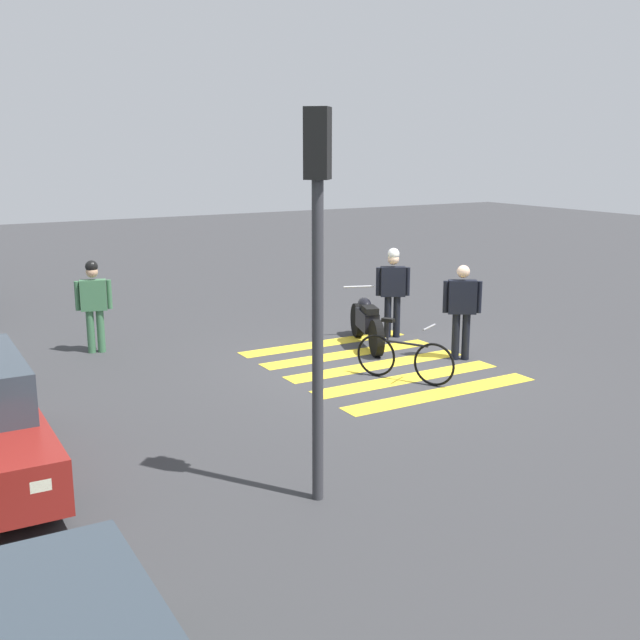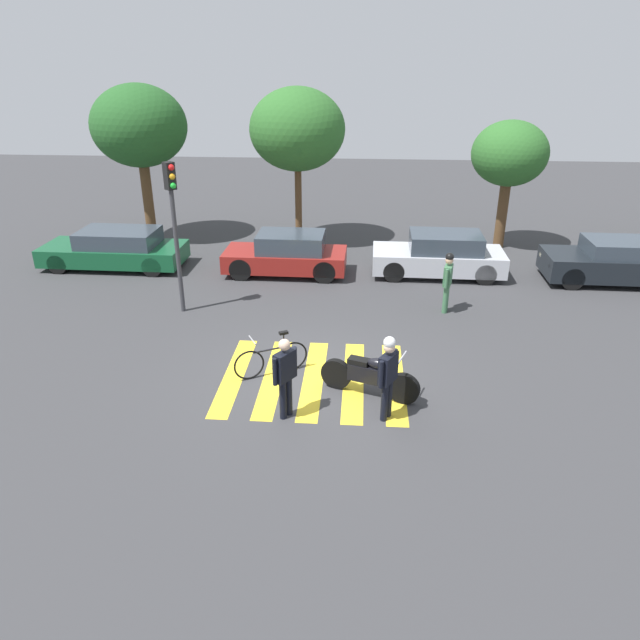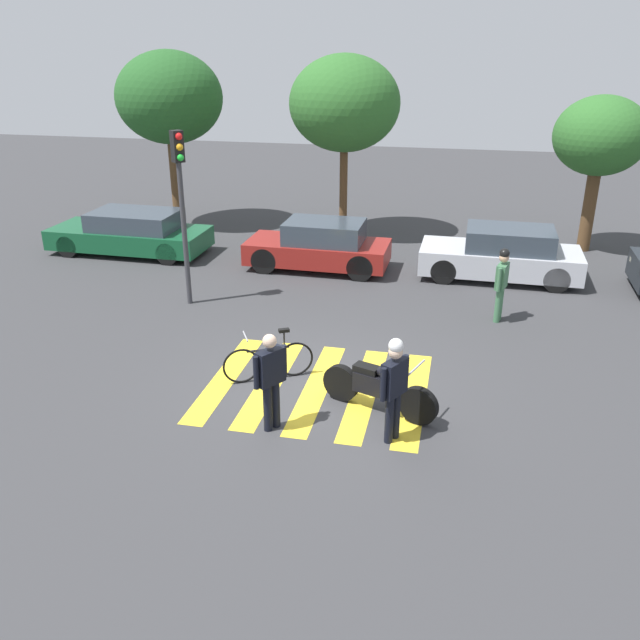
% 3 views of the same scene
% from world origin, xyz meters
% --- Properties ---
extents(ground_plane, '(60.00, 60.00, 0.00)m').
position_xyz_m(ground_plane, '(0.00, 0.00, 0.00)').
color(ground_plane, '#38383A').
extents(police_motorcycle, '(2.10, 0.96, 1.06)m').
position_xyz_m(police_motorcycle, '(1.23, -0.60, 0.47)').
color(police_motorcycle, black).
rests_on(police_motorcycle, ground_plane).
extents(leaning_bicycle, '(1.56, 0.86, 1.01)m').
position_xyz_m(leaning_bicycle, '(-0.95, 0.13, 0.39)').
color(leaning_bicycle, black).
rests_on(leaning_bicycle, ground_plane).
extents(officer_on_foot, '(0.41, 0.60, 1.80)m').
position_xyz_m(officer_on_foot, '(1.57, -1.44, 1.04)').
color(officer_on_foot, black).
rests_on(officer_on_foot, ground_plane).
extents(officer_by_motorcycle, '(0.44, 0.59, 1.72)m').
position_xyz_m(officer_by_motorcycle, '(-0.42, -1.52, 0.98)').
color(officer_by_motorcycle, black).
rests_on(officer_by_motorcycle, ground_plane).
extents(pedestrian_bystander, '(0.31, 0.64, 1.73)m').
position_xyz_m(pedestrian_bystander, '(3.38, 4.00, 0.99)').
color(pedestrian_bystander, '#3F724C').
rests_on(pedestrian_bystander, ground_plane).
extents(crosswalk_stripes, '(4.05, 3.52, 0.01)m').
position_xyz_m(crosswalk_stripes, '(0.00, 0.00, 0.00)').
color(crosswalk_stripes, yellow).
rests_on(crosswalk_stripes, ground_plane).
extents(car_green_compact, '(4.73, 1.92, 1.29)m').
position_xyz_m(car_green_compact, '(-7.29, 7.05, 0.62)').
color(car_green_compact, black).
rests_on(car_green_compact, ground_plane).
extents(car_maroon_wagon, '(3.97, 1.72, 1.38)m').
position_xyz_m(car_maroon_wagon, '(-1.43, 6.78, 0.66)').
color(car_maroon_wagon, black).
rests_on(car_maroon_wagon, ground_plane).
extents(car_silver_sedan, '(4.22, 1.80, 1.40)m').
position_xyz_m(car_silver_sedan, '(3.53, 7.03, 0.67)').
color(car_silver_sedan, black).
rests_on(car_silver_sedan, ground_plane).
extents(car_black_suv, '(4.29, 1.86, 1.37)m').
position_xyz_m(car_black_suv, '(8.98, 6.78, 0.67)').
color(car_black_suv, black).
rests_on(car_black_suv, ground_plane).
extents(traffic_light_pole, '(0.35, 0.34, 4.13)m').
position_xyz_m(traffic_light_pole, '(-3.97, 3.51, 2.78)').
color(traffic_light_pole, '#38383D').
rests_on(traffic_light_pole, ground_plane).
extents(street_tree_near, '(3.43, 3.43, 5.71)m').
position_xyz_m(street_tree_near, '(-7.16, 10.27, 4.21)').
color(street_tree_near, brown).
rests_on(street_tree_near, ground_plane).
extents(street_tree_mid, '(3.41, 3.41, 5.62)m').
position_xyz_m(street_tree_mid, '(-1.41, 10.27, 4.16)').
color(street_tree_mid, brown).
rests_on(street_tree_mid, ground_plane).
extents(street_tree_far, '(2.67, 2.67, 4.56)m').
position_xyz_m(street_tree_far, '(6.10, 10.27, 3.38)').
color(street_tree_far, brown).
rests_on(street_tree_far, ground_plane).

